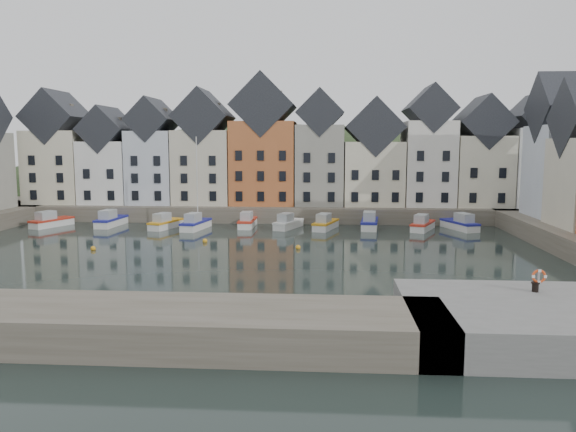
# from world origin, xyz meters

# --- Properties ---
(ground) EXTENTS (260.00, 260.00, 0.00)m
(ground) POSITION_xyz_m (0.00, 0.00, 0.00)
(ground) COLOR black
(ground) RESTS_ON ground
(far_quay) EXTENTS (90.00, 16.00, 2.00)m
(far_quay) POSITION_xyz_m (0.00, 30.00, 1.00)
(far_quay) COLOR #514C3E
(far_quay) RESTS_ON ground
(hillside) EXTENTS (153.60, 70.40, 64.00)m
(hillside) POSITION_xyz_m (0.02, 56.00, -17.96)
(hillside) COLOR #1E3118
(hillside) RESTS_ON ground
(far_terrace) EXTENTS (72.37, 8.16, 17.78)m
(far_terrace) POSITION_xyz_m (3.21, 28.00, 8.88)
(far_terrace) COLOR beige
(far_terrace) RESTS_ON far_quay
(mooring_buoys) EXTENTS (20.50, 5.50, 0.50)m
(mooring_buoys) POSITION_xyz_m (-4.00, 5.33, 0.15)
(mooring_buoys) COLOR orange
(mooring_buoys) RESTS_ON ground
(boat_a) EXTENTS (3.76, 6.07, 2.23)m
(boat_a) POSITION_xyz_m (-25.67, 17.66, 0.66)
(boat_a) COLOR silver
(boat_a) RESTS_ON ground
(boat_b) EXTENTS (2.34, 6.25, 2.35)m
(boat_b) POSITION_xyz_m (-18.37, 18.68, 0.70)
(boat_b) COLOR silver
(boat_b) RESTS_ON ground
(boat_c) EXTENTS (3.29, 5.92, 2.17)m
(boat_c) POSITION_xyz_m (-10.95, 17.26, 0.65)
(boat_c) COLOR silver
(boat_c) RESTS_ON ground
(boat_d) EXTENTS (2.82, 6.17, 11.37)m
(boat_d) POSITION_xyz_m (-7.07, 16.78, 0.74)
(boat_d) COLOR silver
(boat_d) RESTS_ON ground
(boat_e) EXTENTS (1.82, 5.70, 2.18)m
(boat_e) POSITION_xyz_m (-1.05, 19.17, 0.65)
(boat_e) COLOR silver
(boat_e) RESTS_ON ground
(boat_f) EXTENTS (3.63, 5.80, 2.13)m
(boat_f) POSITION_xyz_m (4.06, 18.30, 0.64)
(boat_f) COLOR silver
(boat_f) RESTS_ON ground
(boat_g) EXTENTS (3.38, 6.01, 2.20)m
(boat_g) POSITION_xyz_m (8.65, 17.89, 0.66)
(boat_g) COLOR silver
(boat_g) RESTS_ON ground
(boat_h) EXTENTS (2.59, 6.39, 2.39)m
(boat_h) POSITION_xyz_m (14.05, 18.96, 0.71)
(boat_h) COLOR silver
(boat_h) RESTS_ON ground
(boat_i) EXTENTS (3.86, 5.95, 2.19)m
(boat_i) POSITION_xyz_m (20.29, 17.94, 0.65)
(boat_i) COLOR silver
(boat_i) RESTS_ON ground
(boat_j) EXTENTS (3.83, 6.25, 2.30)m
(boat_j) POSITION_xyz_m (24.94, 18.70, 0.68)
(boat_j) COLOR silver
(boat_j) RESTS_ON ground
(mooring_bollard) EXTENTS (0.48, 0.48, 0.56)m
(mooring_bollard) POSITION_xyz_m (20.67, -17.57, 2.31)
(mooring_bollard) COLOR black
(mooring_bollard) RESTS_ON near_quay
(life_ring_post) EXTENTS (0.80, 0.17, 1.30)m
(life_ring_post) POSITION_xyz_m (20.84, -17.55, 2.86)
(life_ring_post) COLOR gray
(life_ring_post) RESTS_ON near_quay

